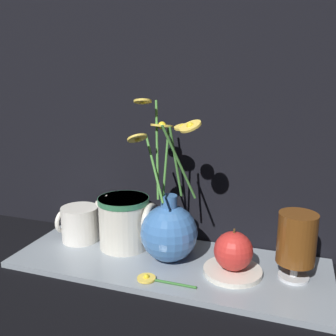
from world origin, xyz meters
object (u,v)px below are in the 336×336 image
at_px(yellow_mug, 79,224).
at_px(tea_glass, 297,240).
at_px(vase_with_flowers, 170,229).
at_px(ceramic_pitcher, 125,220).
at_px(orange_fruit, 233,251).

bearing_deg(yellow_mug, tea_glass, -2.27).
distance_m(vase_with_flowers, yellow_mug, 0.24).
relative_size(vase_with_flowers, ceramic_pitcher, 2.43).
distance_m(ceramic_pitcher, tea_glass, 0.37).
xyz_separation_m(vase_with_flowers, ceramic_pitcher, (-0.12, 0.03, -0.00)).
bearing_deg(yellow_mug, vase_with_flowers, -6.08).
bearing_deg(vase_with_flowers, ceramic_pitcher, 166.28).
relative_size(ceramic_pitcher, tea_glass, 1.05).
distance_m(yellow_mug, orange_fruit, 0.37).
xyz_separation_m(vase_with_flowers, yellow_mug, (-0.24, 0.03, -0.03)).
relative_size(vase_with_flowers, orange_fruit, 4.02).
bearing_deg(ceramic_pitcher, tea_glass, -3.53).
relative_size(yellow_mug, orange_fruit, 1.15).
xyz_separation_m(tea_glass, orange_fruit, (-0.12, -0.02, -0.03)).
height_order(tea_glass, orange_fruit, tea_glass).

